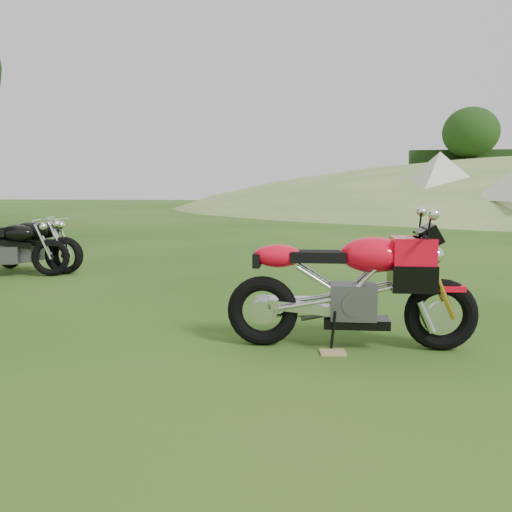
% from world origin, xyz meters
% --- Properties ---
extents(ground, '(120.00, 120.00, 0.00)m').
position_xyz_m(ground, '(0.00, 0.00, 0.00)').
color(ground, '#1C4D10').
rests_on(ground, ground).
extents(sport_motorcycle, '(2.24, 0.65, 1.33)m').
position_xyz_m(sport_motorcycle, '(0.89, -0.17, 0.67)').
color(sport_motorcycle, red).
rests_on(sport_motorcycle, ground).
extents(plywood_board, '(0.26, 0.22, 0.02)m').
position_xyz_m(plywood_board, '(0.73, -0.40, 0.01)').
color(plywood_board, tan).
rests_on(plywood_board, ground).
extents(vintage_moto_a, '(2.09, 1.02, 1.07)m').
position_xyz_m(vintage_moto_a, '(-4.66, 3.52, 0.54)').
color(vintage_moto_a, black).
rests_on(vintage_moto_a, ground).
extents(vintage_moto_b, '(2.01, 0.97, 1.03)m').
position_xyz_m(vintage_moto_b, '(-4.77, 3.31, 0.52)').
color(vintage_moto_b, black).
rests_on(vintage_moto_b, ground).
extents(vintage_moto_d, '(2.01, 1.00, 1.03)m').
position_xyz_m(vintage_moto_d, '(-4.62, 4.00, 0.52)').
color(vintage_moto_d, black).
rests_on(vintage_moto_d, ground).
extents(tent_mid, '(4.34, 4.34, 2.96)m').
position_xyz_m(tent_mid, '(5.47, 23.09, 1.48)').
color(tent_mid, silver).
rests_on(tent_mid, ground).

